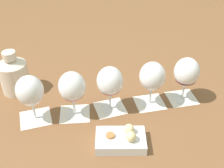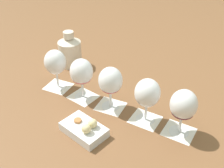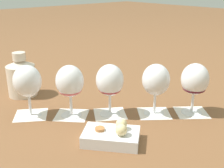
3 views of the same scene
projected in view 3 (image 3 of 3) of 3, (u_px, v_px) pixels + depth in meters
name	position (u px, v px, depth m)	size (l,w,h in m)	color
ground_plane	(113.00, 114.00, 0.98)	(8.00, 8.00, 0.00)	brown
tasting_card_0	(31.00, 115.00, 0.97)	(0.15, 0.14, 0.00)	silver
tasting_card_1	(72.00, 115.00, 0.97)	(0.15, 0.15, 0.00)	silver
tasting_card_2	(110.00, 114.00, 0.98)	(0.15, 0.14, 0.00)	silver
tasting_card_3	(154.00, 113.00, 0.99)	(0.15, 0.15, 0.00)	silver
tasting_card_4	(191.00, 112.00, 0.99)	(0.15, 0.15, 0.00)	silver
wine_glass_0	(27.00, 83.00, 0.93)	(0.09, 0.09, 0.18)	white
wine_glass_1	(70.00, 83.00, 0.93)	(0.09, 0.09, 0.18)	white
wine_glass_2	(110.00, 82.00, 0.94)	(0.09, 0.09, 0.18)	white
wine_glass_3	(156.00, 82.00, 0.95)	(0.09, 0.09, 0.18)	white
wine_glass_4	(195.00, 81.00, 0.95)	(0.09, 0.09, 0.18)	white
ceramic_vase	(21.00, 77.00, 1.12)	(0.11, 0.11, 0.18)	beige
snack_dish	(112.00, 136.00, 0.80)	(0.18, 0.19, 0.07)	silver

